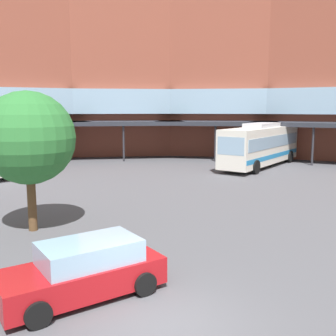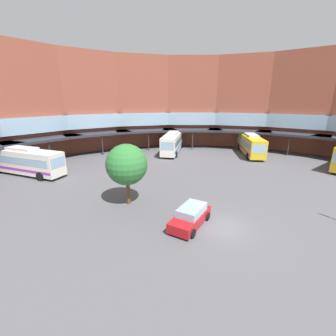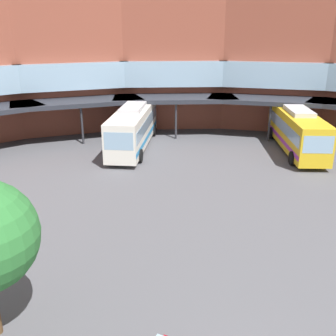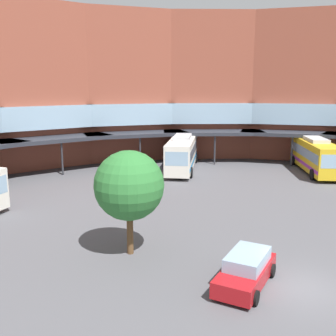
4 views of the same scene
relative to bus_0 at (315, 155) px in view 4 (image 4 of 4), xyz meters
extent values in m
plane|color=#515156|center=(-17.01, -20.64, -1.87)|extent=(121.52, 121.52, 0.00)
cube|color=brown|center=(3.27, 8.81, 7.08)|extent=(13.17, 11.67, 17.91)
cube|color=#8CADC6|center=(2.93, 8.32, 3.86)|extent=(12.33, 11.19, 2.51)
cube|color=#282B33|center=(0.43, 4.70, 1.71)|extent=(12.04, 10.02, 0.40)
cylinder|color=#2D2D33|center=(-0.47, 3.38, -0.08)|extent=(0.20, 0.20, 3.58)
cube|color=brown|center=(-6.39, 13.51, 7.08)|extent=(13.10, 9.25, 17.91)
cube|color=#8CADC6|center=(-6.57, 12.93, 3.86)|extent=(12.04, 9.13, 2.51)
cube|color=#282B33|center=(-7.88, 8.73, 1.71)|extent=(12.51, 7.34, 0.40)
cylinder|color=#2D2D33|center=(-8.35, 7.20, -0.08)|extent=(0.20, 0.20, 3.58)
cube|color=brown|center=(-17.01, 15.12, 7.08)|extent=(11.86, 6.00, 17.91)
cube|color=#8CADC6|center=(-17.01, 14.52, 3.86)|extent=(10.67, 6.24, 2.51)
cube|color=#282B33|center=(-17.01, 10.12, 1.71)|extent=(11.86, 4.00, 0.40)
cylinder|color=#2D2D33|center=(-17.01, 8.52, -0.08)|extent=(0.20, 0.20, 3.58)
cube|color=brown|center=(-27.63, 13.51, 7.08)|extent=(13.10, 9.25, 17.91)
cube|color=#8CADC6|center=(-27.45, 12.93, 3.86)|extent=(12.04, 9.13, 2.51)
cube|color=#282B33|center=(-26.14, 8.73, 1.71)|extent=(12.51, 7.34, 0.40)
cylinder|color=#2D2D33|center=(-25.67, 7.20, -0.08)|extent=(0.20, 0.20, 3.58)
cube|color=gold|center=(0.01, 0.01, -0.03)|extent=(6.56, 11.31, 2.98)
cube|color=#8CADC6|center=(0.01, 0.01, 0.33)|extent=(6.36, 10.71, 0.95)
cube|color=purple|center=(0.01, 0.01, -0.86)|extent=(6.50, 11.11, 0.36)
cube|color=#8CADC6|center=(-2.10, -5.12, 0.33)|extent=(2.08, 0.95, 1.31)
cube|color=#B2B2B7|center=(0.01, 0.01, 1.64)|extent=(3.15, 4.39, 0.36)
cylinder|color=black|center=(-2.60, -3.03, -1.32)|extent=(0.70, 1.13, 1.10)
cylinder|color=black|center=(2.61, 3.06, -1.32)|extent=(0.70, 1.13, 1.10)
cylinder|color=black|center=(0.30, 4.01, -1.32)|extent=(0.70, 1.13, 1.10)
cube|color=silver|center=(-12.93, 5.81, 0.02)|extent=(7.47, 11.69, 3.08)
cube|color=#8CADC6|center=(-12.93, 5.81, 0.39)|extent=(7.20, 11.08, 0.99)
cube|color=#267FBF|center=(-12.93, 5.81, -0.84)|extent=(7.39, 11.49, 0.37)
cube|color=#8CADC6|center=(-15.51, 0.56, 0.39)|extent=(2.04, 1.09, 1.35)
cube|color=#B2B2B7|center=(-12.93, 5.81, 1.74)|extent=(3.46, 4.59, 0.36)
cylinder|color=black|center=(-13.57, 1.65, -1.32)|extent=(0.76, 1.12, 1.10)
cylinder|color=black|center=(-15.83, 2.76, -1.32)|extent=(0.76, 1.12, 1.10)
cylinder|color=black|center=(-10.03, 8.85, -1.32)|extent=(0.76, 1.12, 1.10)
cylinder|color=black|center=(-12.28, 9.96, -1.32)|extent=(0.76, 1.12, 1.10)
cube|color=#A51419|center=(-19.41, -19.60, -1.31)|extent=(4.44, 4.33, 0.75)
cube|color=#8CADC6|center=(-19.23, -19.42, -0.64)|extent=(3.01, 2.96, 0.60)
cylinder|color=black|center=(-19.85, -21.25, -1.54)|extent=(0.63, 0.61, 0.66)
cylinder|color=black|center=(-21.09, -19.93, -1.54)|extent=(0.63, 0.61, 0.66)
cylinder|color=black|center=(-17.74, -19.26, -1.54)|extent=(0.63, 0.61, 0.66)
cylinder|color=black|center=(-18.97, -17.95, -1.54)|extent=(0.63, 0.61, 0.66)
cylinder|color=brown|center=(-23.64, -14.32, -0.44)|extent=(0.36, 0.36, 2.85)
sphere|color=#2D7233|center=(-23.64, -14.32, 2.03)|extent=(3.81, 3.81, 3.81)
camera|label=1|loc=(-15.48, -29.23, 3.25)|focal=42.18mm
camera|label=2|loc=(-25.57, -34.41, 7.74)|focal=24.19mm
camera|label=3|loc=(-21.82, -27.00, 8.52)|focal=42.14mm
camera|label=4|loc=(-28.36, -34.73, 7.35)|focal=42.79mm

